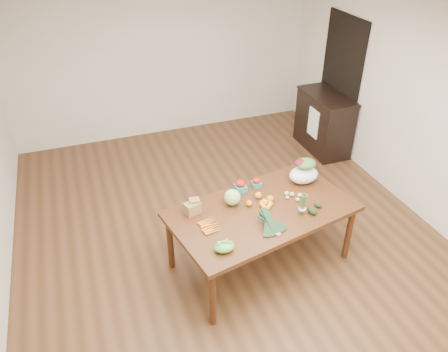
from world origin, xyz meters
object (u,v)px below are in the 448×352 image
object	(u,v)px
paper_bag	(192,207)
dining_table	(261,236)
mandarin_cluster	(265,203)
asparagus_bundle	(303,204)
salad_bag	(304,172)
cabinet	(324,122)
cabbage	(232,197)
kale_bunch	(273,223)

from	to	relation	value
paper_bag	dining_table	bearing A→B (deg)	-15.44
mandarin_cluster	asparagus_bundle	world-z (taller)	asparagus_bundle
asparagus_bundle	salad_bag	world-z (taller)	salad_bag
cabinet	salad_bag	distance (m)	2.28
cabinet	paper_bag	bearing A→B (deg)	-145.43
cabbage	asparagus_bundle	size ratio (longest dim) A/B	0.71
cabbage	salad_bag	world-z (taller)	salad_bag
dining_table	kale_bunch	xyz separation A→B (m)	(-0.04, -0.33, 0.45)
mandarin_cluster	kale_bunch	bearing A→B (deg)	-103.96
cabinet	kale_bunch	xyz separation A→B (m)	(-2.08, -2.42, 0.36)
paper_bag	asparagus_bundle	xyz separation A→B (m)	(1.06, -0.41, 0.05)
dining_table	cabbage	xyz separation A→B (m)	(-0.27, 0.20, 0.46)
cabinet	mandarin_cluster	world-z (taller)	cabinet
asparagus_bundle	cabbage	bearing A→B (deg)	135.14
dining_table	kale_bunch	world-z (taller)	kale_bunch
cabbage	kale_bunch	size ratio (longest dim) A/B	0.44
kale_bunch	salad_bag	bearing A→B (deg)	31.32
dining_table	cabbage	distance (m)	0.57
mandarin_cluster	kale_bunch	distance (m)	0.38
kale_bunch	salad_bag	size ratio (longest dim) A/B	1.16
cabinet	mandarin_cluster	size ratio (longest dim) A/B	5.67
paper_bag	salad_bag	bearing A→B (deg)	5.20
mandarin_cluster	asparagus_bundle	bearing A→B (deg)	-38.83
mandarin_cluster	paper_bag	bearing A→B (deg)	168.13
cabinet	salad_bag	bearing A→B (deg)	-127.93
cabbage	dining_table	bearing A→B (deg)	-36.44
dining_table	salad_bag	xyz separation A→B (m)	(0.66, 0.32, 0.51)
cabbage	salad_bag	xyz separation A→B (m)	(0.93, 0.12, 0.04)
dining_table	mandarin_cluster	xyz separation A→B (m)	(0.05, 0.04, 0.42)
cabinet	kale_bunch	bearing A→B (deg)	-130.65
dining_table	mandarin_cluster	distance (m)	0.42
dining_table	cabbage	size ratio (longest dim) A/B	10.89
kale_bunch	asparagus_bundle	distance (m)	0.42
kale_bunch	salad_bag	distance (m)	0.96
cabinet	kale_bunch	distance (m)	3.21
kale_bunch	asparagus_bundle	size ratio (longest dim) A/B	1.60
cabbage	paper_bag	bearing A→B (deg)	-179.91
cabinet	asparagus_bundle	world-z (taller)	asparagus_bundle
kale_bunch	cabbage	bearing A→B (deg)	101.13
paper_bag	salad_bag	size ratio (longest dim) A/B	0.62
paper_bag	mandarin_cluster	xyz separation A→B (m)	(0.76, -0.16, -0.04)
cabbage	kale_bunch	distance (m)	0.58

